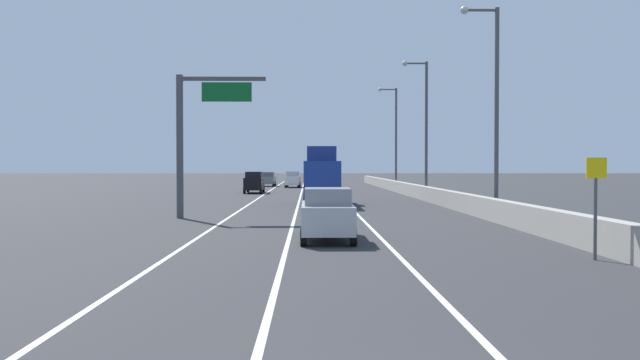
# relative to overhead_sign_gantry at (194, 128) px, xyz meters

# --- Properties ---
(ground_plane) EXTENTS (320.00, 320.00, 0.00)m
(ground_plane) POSITION_rel_overhead_sign_gantry_xyz_m (7.26, 35.57, -4.73)
(ground_plane) COLOR #2D2D30
(lane_stripe_left) EXTENTS (0.16, 130.00, 0.00)m
(lane_stripe_left) POSITION_rel_overhead_sign_gantry_xyz_m (1.76, 26.57, -4.73)
(lane_stripe_left) COLOR silver
(lane_stripe_left) RESTS_ON ground_plane
(lane_stripe_center) EXTENTS (0.16, 130.00, 0.00)m
(lane_stripe_center) POSITION_rel_overhead_sign_gantry_xyz_m (5.26, 26.57, -4.73)
(lane_stripe_center) COLOR silver
(lane_stripe_center) RESTS_ON ground_plane
(lane_stripe_right) EXTENTS (0.16, 130.00, 0.00)m
(lane_stripe_right) POSITION_rel_overhead_sign_gantry_xyz_m (8.76, 26.57, -4.73)
(lane_stripe_right) COLOR silver
(lane_stripe_right) RESTS_ON ground_plane
(jersey_barrier_right) EXTENTS (0.60, 120.00, 1.10)m
(jersey_barrier_right) POSITION_rel_overhead_sign_gantry_xyz_m (15.29, 11.57, -4.18)
(jersey_barrier_right) COLOR #9E998E
(jersey_barrier_right) RESTS_ON ground_plane
(overhead_sign_gantry) EXTENTS (4.68, 0.36, 7.50)m
(overhead_sign_gantry) POSITION_rel_overhead_sign_gantry_xyz_m (0.00, 0.00, 0.00)
(overhead_sign_gantry) COLOR #47474C
(overhead_sign_gantry) RESTS_ON ground_plane
(speed_advisory_sign) EXTENTS (0.60, 0.11, 3.00)m
(speed_advisory_sign) POSITION_rel_overhead_sign_gantry_xyz_m (14.39, -15.46, -2.96)
(speed_advisory_sign) COLOR #4C4C51
(speed_advisory_sign) RESTS_ON ground_plane
(lamp_post_right_second) EXTENTS (2.14, 0.44, 11.42)m
(lamp_post_right_second) POSITION_rel_overhead_sign_gantry_xyz_m (16.02, 1.17, 1.75)
(lamp_post_right_second) COLOR #4C4C51
(lamp_post_right_second) RESTS_ON ground_plane
(lamp_post_right_third) EXTENTS (2.14, 0.44, 11.42)m
(lamp_post_right_third) POSITION_rel_overhead_sign_gantry_xyz_m (15.52, 19.76, 1.75)
(lamp_post_right_third) COLOR #4C4C51
(lamp_post_right_third) RESTS_ON ground_plane
(lamp_post_right_fourth) EXTENTS (2.14, 0.44, 11.42)m
(lamp_post_right_fourth) POSITION_rel_overhead_sign_gantry_xyz_m (15.48, 38.35, 1.75)
(lamp_post_right_fourth) COLOR #4C4C51
(lamp_post_right_fourth) RESTS_ON ground_plane
(car_gray_0) EXTENTS (2.00, 4.15, 1.89)m
(car_gray_0) POSITION_rel_overhead_sign_gantry_xyz_m (0.60, 52.42, -3.78)
(car_gray_0) COLOR slate
(car_gray_0) RESTS_ON ground_plane
(car_silver_1) EXTENTS (1.94, 4.76, 1.94)m
(car_silver_1) POSITION_rel_overhead_sign_gantry_xyz_m (6.69, -10.18, -3.76)
(car_silver_1) COLOR #B7B7BC
(car_silver_1) RESTS_ON ground_plane
(car_black_2) EXTENTS (1.81, 4.71, 2.14)m
(car_black_2) POSITION_rel_overhead_sign_gantry_xyz_m (0.54, 31.28, -3.66)
(car_black_2) COLOR black
(car_black_2) RESTS_ON ground_plane
(car_white_3) EXTENTS (1.93, 4.58, 2.02)m
(car_white_3) POSITION_rel_overhead_sign_gantry_xyz_m (3.99, 48.13, -3.72)
(car_white_3) COLOR white
(car_white_3) RESTS_ON ground_plane
(car_red_4) EXTENTS (1.98, 4.53, 1.86)m
(car_red_4) POSITION_rel_overhead_sign_gantry_xyz_m (6.51, 49.32, -3.80)
(car_red_4) COLOR red
(car_red_4) RESTS_ON ground_plane
(box_truck) EXTENTS (2.55, 8.73, 4.15)m
(box_truck) POSITION_rel_overhead_sign_gantry_xyz_m (6.93, 11.59, -2.83)
(box_truck) COLOR navy
(box_truck) RESTS_ON ground_plane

